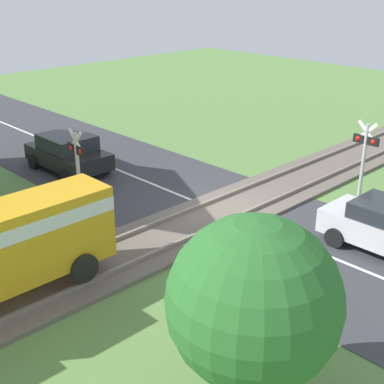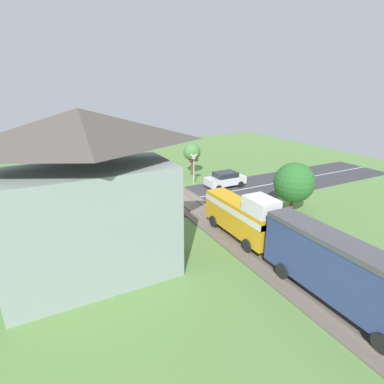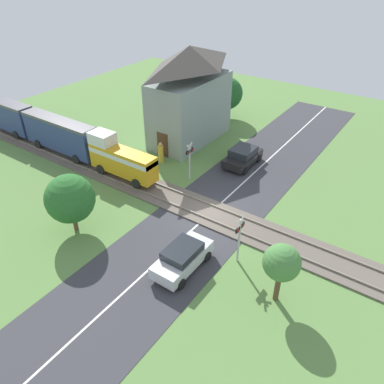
# 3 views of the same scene
# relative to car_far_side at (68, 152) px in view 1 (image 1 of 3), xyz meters

# --- Properties ---
(ground_plane) EXTENTS (60.00, 60.00, 0.00)m
(ground_plane) POSITION_rel_car_far_side_xyz_m (-7.17, -1.44, -0.79)
(ground_plane) COLOR #5B8442
(road_surface) EXTENTS (48.00, 6.40, 0.02)m
(road_surface) POSITION_rel_car_far_side_xyz_m (-7.17, -1.44, -0.78)
(road_surface) COLOR #38383D
(road_surface) RESTS_ON ground_plane
(track_bed) EXTENTS (2.80, 48.00, 0.24)m
(track_bed) POSITION_rel_car_far_side_xyz_m (-7.17, -1.44, -0.72)
(track_bed) COLOR #665B51
(track_bed) RESTS_ON ground_plane
(car_far_side) EXTENTS (3.76, 2.04, 1.51)m
(car_far_side) POSITION_rel_car_far_side_xyz_m (0.00, 0.00, 0.00)
(car_far_side) COLOR black
(car_far_side) RESTS_ON ground_plane
(crossing_signal_west_approach) EXTENTS (0.90, 0.18, 3.05)m
(crossing_signal_west_approach) POSITION_rel_car_far_side_xyz_m (-10.04, -5.10, 1.17)
(crossing_signal_west_approach) COLOR #B7B7B7
(crossing_signal_west_approach) RESTS_ON ground_plane
(crossing_signal_east_approach) EXTENTS (0.90, 0.18, 3.05)m
(crossing_signal_east_approach) POSITION_rel_car_far_side_xyz_m (-4.31, 2.22, 1.17)
(crossing_signal_east_approach) COLOR #B7B7B7
(crossing_signal_east_approach) RESTS_ON ground_plane
(tree_roadside_hedge) EXTENTS (3.01, 3.01, 3.88)m
(tree_roadside_hedge) POSITION_rel_car_far_side_xyz_m (-13.40, 4.61, 1.58)
(tree_roadside_hedge) COLOR brown
(tree_roadside_hedge) RESTS_ON ground_plane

